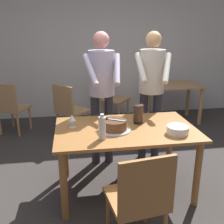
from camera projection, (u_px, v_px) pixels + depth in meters
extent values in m
plane|color=#383330|center=(125.00, 189.00, 2.96)|extent=(14.00, 14.00, 0.00)
cube|color=beige|center=(97.00, 49.00, 5.17)|extent=(10.00, 0.12, 2.70)
cube|color=#9E6633|center=(126.00, 129.00, 2.73)|extent=(1.47, 0.90, 0.03)
cylinder|color=#9E6633|center=(64.00, 186.00, 2.40)|extent=(0.07, 0.07, 0.72)
cylinder|color=#9E6633|center=(197.00, 174.00, 2.59)|extent=(0.07, 0.07, 0.72)
cylinder|color=#9E6633|center=(65.00, 150.00, 3.10)|extent=(0.07, 0.07, 0.72)
cylinder|color=#9E6633|center=(170.00, 143.00, 3.30)|extent=(0.07, 0.07, 0.72)
cylinder|color=silver|center=(114.00, 130.00, 2.67)|extent=(0.34, 0.34, 0.01)
cylinder|color=brown|center=(114.00, 125.00, 2.65)|extent=(0.26, 0.26, 0.09)
cylinder|color=#432A18|center=(114.00, 121.00, 2.63)|extent=(0.25, 0.25, 0.01)
cube|color=silver|center=(116.00, 120.00, 2.62)|extent=(0.18, 0.12, 0.00)
cube|color=black|center=(104.00, 118.00, 2.67)|extent=(0.08, 0.06, 0.02)
cylinder|color=white|center=(177.00, 133.00, 2.58)|extent=(0.22, 0.22, 0.01)
cylinder|color=white|center=(177.00, 132.00, 2.58)|extent=(0.22, 0.22, 0.01)
cylinder|color=white|center=(178.00, 131.00, 2.57)|extent=(0.22, 0.22, 0.01)
cylinder|color=white|center=(178.00, 130.00, 2.57)|extent=(0.22, 0.22, 0.01)
cylinder|color=white|center=(178.00, 129.00, 2.57)|extent=(0.22, 0.22, 0.01)
cylinder|color=white|center=(178.00, 129.00, 2.57)|extent=(0.22, 0.22, 0.01)
cylinder|color=white|center=(178.00, 128.00, 2.56)|extent=(0.22, 0.22, 0.01)
cylinder|color=white|center=(178.00, 127.00, 2.56)|extent=(0.22, 0.22, 0.01)
cylinder|color=silver|center=(72.00, 127.00, 2.74)|extent=(0.07, 0.07, 0.00)
cylinder|color=silver|center=(72.00, 124.00, 2.73)|extent=(0.01, 0.01, 0.07)
cone|color=silver|center=(72.00, 118.00, 2.71)|extent=(0.08, 0.08, 0.07)
cylinder|color=silver|center=(102.00, 128.00, 2.42)|extent=(0.07, 0.07, 0.22)
cylinder|color=silver|center=(102.00, 116.00, 2.39)|extent=(0.04, 0.04, 0.03)
cylinder|color=black|center=(138.00, 122.00, 2.86)|extent=(0.10, 0.10, 0.03)
cylinder|color=#3F2D23|center=(138.00, 113.00, 2.83)|extent=(0.11, 0.11, 0.18)
cylinder|color=#2D2D38|center=(109.00, 129.00, 3.43)|extent=(0.11, 0.11, 0.95)
cylinder|color=#2D2D38|center=(95.00, 130.00, 3.40)|extent=(0.11, 0.11, 0.95)
cylinder|color=#B7ADC6|center=(101.00, 73.00, 3.18)|extent=(0.32, 0.32, 0.55)
sphere|color=#DF867D|center=(101.00, 40.00, 3.06)|extent=(0.20, 0.20, 0.20)
cylinder|color=#B7ADC6|center=(117.00, 69.00, 3.02)|extent=(0.14, 0.42, 0.34)
cylinder|color=#B7ADC6|center=(90.00, 70.00, 2.96)|extent=(0.17, 0.42, 0.34)
cylinder|color=#2D2D38|center=(156.00, 126.00, 3.54)|extent=(0.11, 0.11, 0.95)
cylinder|color=#2D2D38|center=(143.00, 126.00, 3.55)|extent=(0.11, 0.11, 0.95)
cylinder|color=beige|center=(152.00, 71.00, 3.31)|extent=(0.32, 0.32, 0.55)
sphere|color=tan|center=(154.00, 39.00, 3.19)|extent=(0.20, 0.20, 0.20)
cylinder|color=beige|center=(167.00, 68.00, 3.11)|extent=(0.23, 0.41, 0.34)
cylinder|color=beige|center=(141.00, 68.00, 3.12)|extent=(0.07, 0.42, 0.34)
cube|color=#9E6633|center=(135.00, 199.00, 2.11)|extent=(0.50, 0.50, 0.04)
cylinder|color=#9E6633|center=(108.00, 212.00, 2.29)|extent=(0.04, 0.04, 0.41)
cylinder|color=#9E6633|center=(146.00, 204.00, 2.39)|extent=(0.04, 0.04, 0.41)
cube|color=#9E6633|center=(147.00, 187.00, 1.85)|extent=(0.44, 0.09, 0.45)
cube|color=tan|center=(175.00, 85.00, 4.91)|extent=(1.00, 0.70, 0.03)
cylinder|color=tan|center=(157.00, 109.00, 4.70)|extent=(0.07, 0.07, 0.71)
cylinder|color=tan|center=(201.00, 107.00, 4.83)|extent=(0.07, 0.07, 0.71)
cylinder|color=tan|center=(148.00, 101.00, 5.22)|extent=(0.07, 0.07, 0.71)
cylinder|color=tan|center=(188.00, 99.00, 5.35)|extent=(0.07, 0.07, 0.71)
cube|color=tan|center=(73.00, 111.00, 4.32)|extent=(0.62, 0.62, 0.04)
cylinder|color=tan|center=(74.00, 119.00, 4.64)|extent=(0.04, 0.04, 0.41)
cylinder|color=tan|center=(89.00, 123.00, 4.42)|extent=(0.04, 0.04, 0.41)
cylinder|color=tan|center=(58.00, 124.00, 4.36)|extent=(0.04, 0.04, 0.41)
cylinder|color=tan|center=(73.00, 129.00, 4.15)|extent=(0.04, 0.04, 0.41)
cube|color=tan|center=(63.00, 100.00, 4.09)|extent=(0.32, 0.34, 0.45)
cube|color=tan|center=(115.00, 100.00, 5.02)|extent=(0.62, 0.62, 0.04)
cylinder|color=tan|center=(128.00, 110.00, 5.15)|extent=(0.04, 0.04, 0.41)
cylinder|color=tan|center=(119.00, 115.00, 4.85)|extent=(0.04, 0.04, 0.41)
cylinder|color=tan|center=(112.00, 107.00, 5.33)|extent=(0.04, 0.04, 0.41)
cylinder|color=tan|center=(103.00, 112.00, 5.03)|extent=(0.04, 0.04, 0.41)
cube|color=tan|center=(106.00, 86.00, 5.05)|extent=(0.31, 0.36, 0.45)
cube|color=tan|center=(14.00, 108.00, 4.47)|extent=(0.58, 0.58, 0.04)
cylinder|color=tan|center=(12.00, 117.00, 4.75)|extent=(0.04, 0.04, 0.41)
cylinder|color=tan|center=(30.00, 118.00, 4.66)|extent=(0.04, 0.04, 0.41)
cylinder|color=tan|center=(0.00, 123.00, 4.41)|extent=(0.04, 0.04, 0.41)
cylinder|color=tan|center=(18.00, 125.00, 4.33)|extent=(0.04, 0.04, 0.41)
cube|color=tan|center=(4.00, 98.00, 4.20)|extent=(0.42, 0.20, 0.45)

